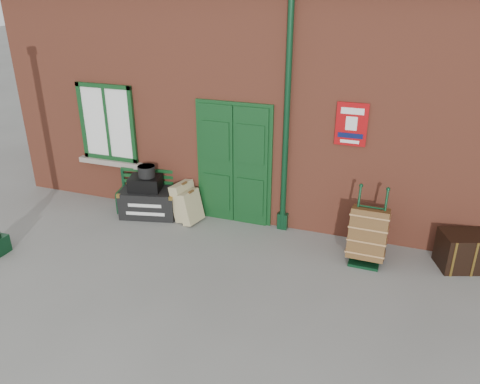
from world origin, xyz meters
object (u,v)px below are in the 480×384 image
at_px(bench, 154,191).
at_px(porter_trolley, 368,234).
at_px(houdini_trunk, 149,203).
at_px(dark_trunk, 467,251).

xyz_separation_m(bench, porter_trolley, (4.10, -0.45, 0.04)).
distance_m(houdini_trunk, porter_trolley, 4.10).
relative_size(bench, porter_trolley, 1.19).
xyz_separation_m(bench, dark_trunk, (5.59, -0.15, -0.13)).
bearing_deg(bench, dark_trunk, -12.61).
height_order(houdini_trunk, porter_trolley, porter_trolley).
distance_m(bench, porter_trolley, 4.12).
bearing_deg(porter_trolley, bench, 174.63).
bearing_deg(houdini_trunk, dark_trunk, -12.75).
height_order(bench, dark_trunk, bench).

